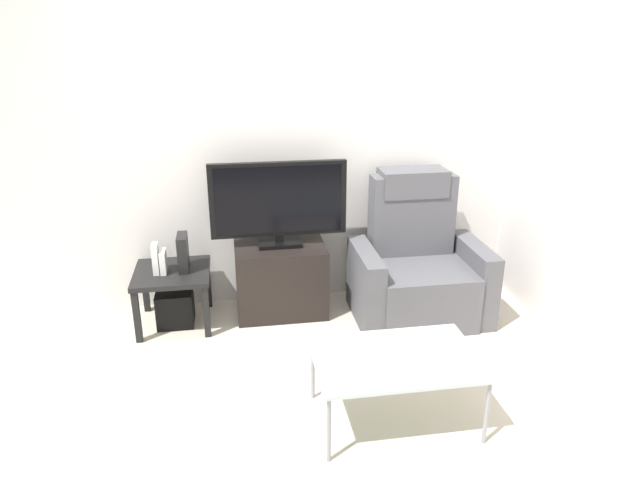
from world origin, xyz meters
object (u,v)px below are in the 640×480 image
object	(u,v)px
game_console	(183,252)
coffee_table	(396,361)
side_table	(173,279)
book_leftmost	(156,259)
television	(278,202)
tv_stand	(281,279)
subwoofer_box	(175,307)
cell_phone	(397,348)
book_middle	(163,262)
recliner_armchair	(417,267)

from	to	relation	value
game_console	coffee_table	xyz separation A→B (m)	(1.20, -1.36, -0.18)
side_table	coffee_table	distance (m)	1.87
side_table	book_leftmost	xyz separation A→B (m)	(-0.10, -0.02, 0.17)
side_table	coffee_table	xyz separation A→B (m)	(1.29, -1.35, 0.02)
television	side_table	distance (m)	0.96
side_table	tv_stand	bearing A→B (deg)	4.70
subwoofer_box	cell_phone	size ratio (longest dim) A/B	1.75
side_table	book_middle	world-z (taller)	book_middle
tv_stand	subwoofer_box	xyz separation A→B (m)	(-0.80, -0.07, -0.14)
recliner_armchair	book_middle	size ratio (longest dim) A/B	6.53
television	subwoofer_box	size ratio (longest dim) A/B	3.82
tv_stand	side_table	distance (m)	0.80
coffee_table	tv_stand	bearing A→B (deg)	109.28
book_middle	cell_phone	xyz separation A→B (m)	(1.37, -1.25, -0.10)
subwoofer_box	cell_phone	world-z (taller)	cell_phone
book_leftmost	recliner_armchair	bearing A→B (deg)	-2.67
coffee_table	side_table	bearing A→B (deg)	133.76
coffee_table	game_console	bearing A→B (deg)	131.49
coffee_table	television	bearing A→B (deg)	109.04
recliner_armchair	book_middle	xyz separation A→B (m)	(-1.87, 0.09, 0.14)
tv_stand	coffee_table	size ratio (longest dim) A/B	0.75
book_middle	cell_phone	size ratio (longest dim) A/B	1.10
book_middle	game_console	size ratio (longest dim) A/B	0.62
television	game_console	bearing A→B (deg)	-173.97
tv_stand	television	xyz separation A→B (m)	(0.00, 0.02, 0.61)
tv_stand	recliner_armchair	bearing A→B (deg)	-9.69
television	cell_phone	xyz separation A→B (m)	(0.52, -1.35, -0.47)
television	coffee_table	xyz separation A→B (m)	(0.49, -1.43, -0.50)
subwoofer_box	game_console	size ratio (longest dim) A/B	0.99
television	recliner_armchair	world-z (taller)	television
side_table	book_leftmost	distance (m)	0.20
book_middle	game_console	distance (m)	0.15
recliner_armchair	book_middle	distance (m)	1.88
tv_stand	game_console	size ratio (longest dim) A/B	2.56
subwoofer_box	game_console	bearing A→B (deg)	6.34
coffee_table	recliner_armchair	bearing A→B (deg)	66.80
television	cell_phone	bearing A→B (deg)	-68.97
recliner_armchair	coffee_table	size ratio (longest dim) A/B	1.20
book_middle	game_console	bearing A→B (deg)	12.03
tv_stand	cell_phone	bearing A→B (deg)	-68.70
tv_stand	recliner_armchair	world-z (taller)	recliner_armchair
coffee_table	book_leftmost	bearing A→B (deg)	136.33
coffee_table	subwoofer_box	bearing A→B (deg)	133.76
side_table	game_console	bearing A→B (deg)	6.34
subwoofer_box	book_middle	bearing A→B (deg)	-158.51
book_leftmost	cell_phone	world-z (taller)	book_leftmost
side_table	book_middle	distance (m)	0.16
recliner_armchair	side_table	bearing A→B (deg)	-174.79
subwoofer_box	game_console	xyz separation A→B (m)	(0.09, 0.01, 0.43)
recliner_armchair	book_middle	bearing A→B (deg)	-174.09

